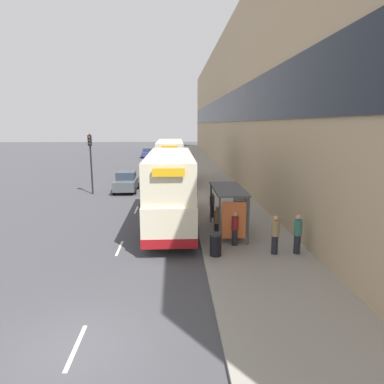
% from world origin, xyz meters
% --- Properties ---
extents(ground_plane, '(220.00, 220.00, 0.00)m').
position_xyz_m(ground_plane, '(0.00, 0.00, 0.00)').
color(ground_plane, '#424247').
extents(pavement, '(5.00, 93.00, 0.14)m').
position_xyz_m(pavement, '(6.50, 38.50, 0.07)').
color(pavement, gray).
rests_on(pavement, ground_plane).
extents(terrace_facade, '(3.10, 93.00, 17.39)m').
position_xyz_m(terrace_facade, '(10.49, 38.50, 8.69)').
color(terrace_facade, tan).
rests_on(terrace_facade, ground_plane).
extents(lane_mark_0, '(0.12, 2.00, 0.01)m').
position_xyz_m(lane_mark_0, '(0.00, 0.13, 0.01)').
color(lane_mark_0, silver).
rests_on(lane_mark_0, ground_plane).
extents(lane_mark_1, '(0.12, 2.00, 0.01)m').
position_xyz_m(lane_mark_1, '(0.00, 7.72, 0.01)').
color(lane_mark_1, silver).
rests_on(lane_mark_1, ground_plane).
extents(lane_mark_2, '(0.12, 2.00, 0.01)m').
position_xyz_m(lane_mark_2, '(0.00, 15.31, 0.01)').
color(lane_mark_2, silver).
rests_on(lane_mark_2, ground_plane).
extents(lane_mark_3, '(0.12, 2.00, 0.01)m').
position_xyz_m(lane_mark_3, '(0.00, 22.90, 0.01)').
color(lane_mark_3, silver).
rests_on(lane_mark_3, ground_plane).
extents(lane_mark_4, '(0.12, 2.00, 0.01)m').
position_xyz_m(lane_mark_4, '(0.00, 30.49, 0.01)').
color(lane_mark_4, silver).
rests_on(lane_mark_4, ground_plane).
extents(lane_mark_5, '(0.12, 2.00, 0.01)m').
position_xyz_m(lane_mark_5, '(0.00, 38.08, 0.01)').
color(lane_mark_5, silver).
rests_on(lane_mark_5, ground_plane).
extents(lane_mark_6, '(0.12, 2.00, 0.01)m').
position_xyz_m(lane_mark_6, '(0.00, 45.67, 0.01)').
color(lane_mark_6, silver).
rests_on(lane_mark_6, ground_plane).
extents(bus_shelter, '(1.60, 4.20, 2.48)m').
position_xyz_m(bus_shelter, '(5.77, 9.16, 1.88)').
color(bus_shelter, '#4C4C51').
rests_on(bus_shelter, ground_plane).
extents(double_decker_bus_near, '(2.85, 10.58, 4.30)m').
position_xyz_m(double_decker_bus_near, '(2.47, 11.43, 2.28)').
color(double_decker_bus_near, beige).
rests_on(double_decker_bus_near, ground_plane).
extents(double_decker_bus_ahead, '(2.85, 10.26, 4.30)m').
position_xyz_m(double_decker_bus_ahead, '(2.30, 26.70, 2.28)').
color(double_decker_bus_ahead, beige).
rests_on(double_decker_bus_ahead, ground_plane).
extents(car_0, '(1.98, 3.94, 1.82)m').
position_xyz_m(car_0, '(2.29, 60.34, 0.89)').
color(car_0, '#B7B799').
rests_on(car_0, ground_plane).
extents(car_1, '(2.02, 3.95, 1.81)m').
position_xyz_m(car_1, '(-1.61, 22.13, 0.89)').
color(car_1, '#4C5156').
rests_on(car_1, ground_plane).
extents(car_2, '(2.08, 4.42, 1.68)m').
position_xyz_m(car_2, '(-2.11, 54.42, 0.84)').
color(car_2, navy).
rests_on(car_2, ground_plane).
extents(pedestrian_at_shelter, '(0.33, 0.33, 1.67)m').
position_xyz_m(pedestrian_at_shelter, '(5.64, 7.48, 0.99)').
color(pedestrian_at_shelter, '#23232D').
rests_on(pedestrian_at_shelter, ground_plane).
extents(pedestrian_1, '(0.36, 0.36, 1.82)m').
position_xyz_m(pedestrian_1, '(7.27, 6.26, 1.07)').
color(pedestrian_1, '#23232D').
rests_on(pedestrian_1, ground_plane).
extents(pedestrian_2, '(0.34, 0.34, 1.70)m').
position_xyz_m(pedestrian_2, '(4.91, 8.62, 1.01)').
color(pedestrian_2, '#23232D').
rests_on(pedestrian_2, ground_plane).
extents(pedestrian_3, '(0.36, 0.36, 1.84)m').
position_xyz_m(pedestrian_3, '(8.31, 6.27, 1.08)').
color(pedestrian_3, '#23232D').
rests_on(pedestrian_3, ground_plane).
extents(pedestrian_4, '(0.32, 0.32, 1.61)m').
position_xyz_m(pedestrian_4, '(5.10, 12.68, 0.96)').
color(pedestrian_4, '#23232D').
rests_on(pedestrian_4, ground_plane).
extents(litter_bin, '(0.55, 0.55, 1.05)m').
position_xyz_m(litter_bin, '(4.55, 6.20, 0.67)').
color(litter_bin, black).
rests_on(litter_bin, ground_plane).
extents(traffic_light_far_kerb, '(0.30, 0.32, 5.16)m').
position_xyz_m(traffic_light_far_kerb, '(-4.40, 21.23, 3.46)').
color(traffic_light_far_kerb, black).
rests_on(traffic_light_far_kerb, ground_plane).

